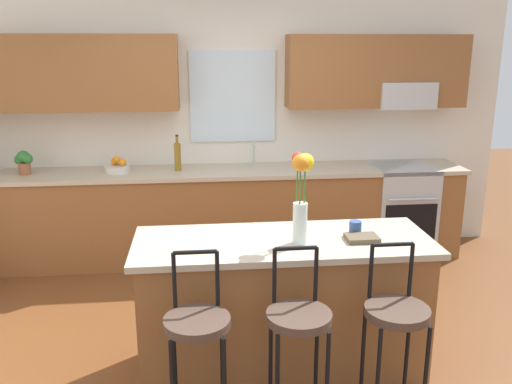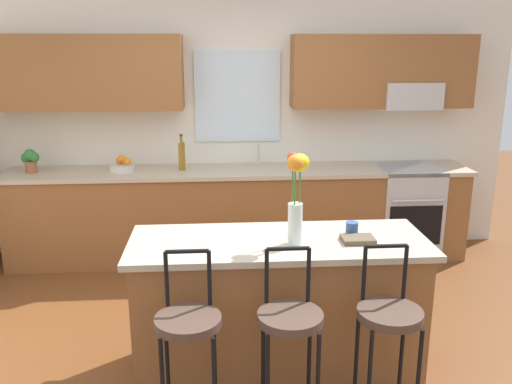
{
  "view_description": "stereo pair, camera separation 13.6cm",
  "coord_description": "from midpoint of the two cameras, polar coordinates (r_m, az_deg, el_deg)",
  "views": [
    {
      "loc": [
        -0.34,
        -3.48,
        2.11
      ],
      "look_at": [
        0.08,
        0.55,
        1.0
      ],
      "focal_mm": 37.94,
      "sensor_mm": 36.0,
      "label": 1
    },
    {
      "loc": [
        -0.21,
        -3.49,
        2.11
      ],
      "look_at": [
        0.08,
        0.55,
        1.0
      ],
      "focal_mm": 37.94,
      "sensor_mm": 36.0,
      "label": 2
    }
  ],
  "objects": [
    {
      "name": "potted_plant_small",
      "position": [
        5.56,
        -23.94,
        3.0
      ],
      "size": [
        0.18,
        0.12,
        0.23
      ],
      "color": "#9E5B3D",
      "rests_on": "counter_run"
    },
    {
      "name": "back_wall_assembly",
      "position": [
        5.51,
        -2.84,
        9.09
      ],
      "size": [
        5.6,
        0.5,
        2.7
      ],
      "color": "silver",
      "rests_on": "ground"
    },
    {
      "name": "flower_vase",
      "position": [
        3.26,
        3.6,
        0.26
      ],
      "size": [
        0.14,
        0.15,
        0.57
      ],
      "color": "silver",
      "rests_on": "kitchen_island"
    },
    {
      "name": "oven_range",
      "position": [
        5.77,
        14.28,
        -1.78
      ],
      "size": [
        0.6,
        0.64,
        0.92
      ],
      "color": "#B7BABC",
      "rests_on": "ground"
    },
    {
      "name": "bar_stool_middle",
      "position": [
        3.04,
        3.19,
        -13.78
      ],
      "size": [
        0.36,
        0.36,
        1.04
      ],
      "color": "black",
      "rests_on": "ground"
    },
    {
      "name": "bar_stool_near",
      "position": [
        3.01,
        -7.55,
        -14.23
      ],
      "size": [
        0.36,
        0.36,
        1.04
      ],
      "color": "black",
      "rests_on": "ground"
    },
    {
      "name": "kitchen_island",
      "position": [
        3.61,
        1.69,
        -11.83
      ],
      "size": [
        1.89,
        0.7,
        0.92
      ],
      "color": "brown",
      "rests_on": "ground"
    },
    {
      "name": "sink_faucet",
      "position": [
        5.45,
        -0.93,
        4.23
      ],
      "size": [
        0.02,
        0.13,
        0.23
      ],
      "color": "#B7BABC",
      "rests_on": "counter_run"
    },
    {
      "name": "cookbook",
      "position": [
        3.45,
        9.99,
        -4.83
      ],
      "size": [
        0.2,
        0.15,
        0.03
      ],
      "primitive_type": "cube",
      "color": "brown",
      "rests_on": "kitchen_island"
    },
    {
      "name": "ground_plane",
      "position": [
        4.08,
        -1.35,
        -15.81
      ],
      "size": [
        14.0,
        14.0,
        0.0
      ],
      "primitive_type": "plane",
      "color": "brown"
    },
    {
      "name": "mug_ceramic",
      "position": [
        3.54,
        9.34,
        -3.75
      ],
      "size": [
        0.08,
        0.08,
        0.09
      ],
      "primitive_type": "cylinder",
      "color": "#33518C",
      "rests_on": "kitchen_island"
    },
    {
      "name": "bottle_olive_oil",
      "position": [
        5.29,
        -9.0,
        3.76
      ],
      "size": [
        0.06,
        0.06,
        0.35
      ],
      "color": "olive",
      "rests_on": "counter_run"
    },
    {
      "name": "counter_run",
      "position": [
        5.44,
        -2.85,
        -2.26
      ],
      "size": [
        4.56,
        0.64,
        0.92
      ],
      "color": "brown",
      "rests_on": "ground"
    },
    {
      "name": "fruit_bowl_oranges",
      "position": [
        5.38,
        -15.1,
        2.54
      ],
      "size": [
        0.24,
        0.24,
        0.16
      ],
      "color": "silver",
      "rests_on": "counter_run"
    },
    {
      "name": "bar_stool_far",
      "position": [
        3.16,
        13.32,
        -12.93
      ],
      "size": [
        0.36,
        0.36,
        1.04
      ],
      "color": "black",
      "rests_on": "ground"
    }
  ]
}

